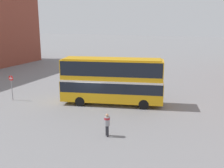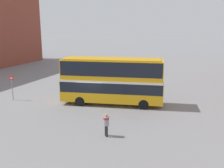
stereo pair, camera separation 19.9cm
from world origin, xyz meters
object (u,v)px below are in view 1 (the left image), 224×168
(parked_car_kerb_near, at_px, (103,68))
(double_decker_bus, at_px, (112,79))
(pedestrian_foreground, at_px, (107,123))
(no_entry_sign, at_px, (12,84))

(parked_car_kerb_near, bearing_deg, double_decker_bus, 111.90)
(pedestrian_foreground, bearing_deg, no_entry_sign, -59.86)
(pedestrian_foreground, relative_size, no_entry_sign, 0.65)
(double_decker_bus, height_order, pedestrian_foreground, double_decker_bus)
(parked_car_kerb_near, height_order, no_entry_sign, no_entry_sign)
(double_decker_bus, xyz_separation_m, pedestrian_foreground, (2.54, -7.10, -1.59))
(parked_car_kerb_near, relative_size, no_entry_sign, 1.71)
(pedestrian_foreground, height_order, no_entry_sign, no_entry_sign)
(double_decker_bus, height_order, parked_car_kerb_near, double_decker_bus)
(double_decker_bus, xyz_separation_m, no_entry_sign, (-10.20, -2.81, -0.89))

